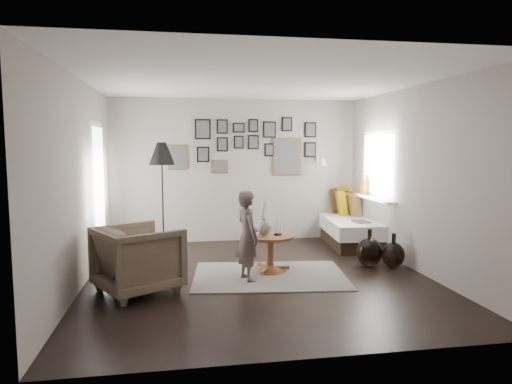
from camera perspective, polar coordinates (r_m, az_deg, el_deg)
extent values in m
plane|color=black|center=(6.26, 0.32, -10.56)|extent=(4.80, 4.80, 0.00)
plane|color=gray|center=(8.39, -2.51, 2.69)|extent=(4.50, 0.00, 4.50)
plane|color=gray|center=(3.69, 6.79, -1.55)|extent=(4.50, 0.00, 4.50)
plane|color=gray|center=(6.05, -21.17, 1.02)|extent=(0.00, 4.80, 4.80)
plane|color=gray|center=(6.78, 19.42, 1.57)|extent=(0.00, 4.80, 4.80)
plane|color=white|center=(6.05, 0.33, 13.76)|extent=(4.80, 4.80, 0.00)
plane|color=white|center=(7.24, -19.09, -0.14)|extent=(0.00, 2.14, 2.14)
plane|color=white|center=(7.24, -19.09, -0.14)|extent=(0.00, 1.88, 1.88)
plane|color=white|center=(7.24, -19.09, -0.14)|extent=(0.00, 1.93, 1.93)
plane|color=white|center=(7.83, 15.10, 3.35)|extent=(0.00, 1.30, 1.30)
plane|color=white|center=(7.83, 15.10, 3.35)|extent=(0.00, 1.14, 1.14)
cube|color=white|center=(7.85, 14.59, -0.80)|extent=(0.15, 1.32, 0.04)
cylinder|color=#8C4C14|center=(8.15, 13.62, 0.60)|extent=(0.10, 0.10, 0.28)
cylinder|color=#8C4C14|center=(8.31, 13.15, 0.50)|extent=(0.08, 0.08, 0.22)
cube|color=brown|center=(8.30, -9.74, 4.30)|extent=(0.35, 0.03, 0.45)
cube|color=black|center=(8.28, -9.74, 4.30)|extent=(0.30, 0.01, 0.40)
cube|color=black|center=(8.31, -6.67, 7.80)|extent=(0.28, 0.03, 0.36)
cube|color=black|center=(8.29, -6.66, 7.80)|extent=(0.23, 0.01, 0.31)
cube|color=black|center=(8.31, -6.63, 4.69)|extent=(0.22, 0.03, 0.28)
cube|color=black|center=(8.29, -6.63, 4.69)|extent=(0.17, 0.01, 0.23)
cube|color=black|center=(8.34, -4.25, 8.16)|extent=(0.20, 0.03, 0.26)
cube|color=black|center=(8.32, -4.23, 8.16)|extent=(0.15, 0.01, 0.21)
cube|color=black|center=(8.33, -4.23, 5.96)|extent=(0.20, 0.03, 0.26)
cube|color=black|center=(8.31, -4.22, 5.96)|extent=(0.15, 0.01, 0.21)
cube|color=black|center=(8.37, -2.18, 8.03)|extent=(0.22, 0.03, 0.18)
cube|color=black|center=(8.35, -2.16, 8.03)|extent=(0.17, 0.01, 0.13)
cube|color=black|center=(8.36, -2.17, 6.24)|extent=(0.18, 0.03, 0.24)
cube|color=black|center=(8.35, -2.16, 6.25)|extent=(0.13, 0.01, 0.19)
cube|color=black|center=(8.41, -0.34, 8.29)|extent=(0.18, 0.03, 0.24)
cube|color=black|center=(8.39, -0.32, 8.30)|extent=(0.13, 0.01, 0.19)
cube|color=black|center=(8.40, -0.34, 6.25)|extent=(0.20, 0.03, 0.26)
cube|color=black|center=(8.38, -0.32, 6.25)|extent=(0.15, 0.01, 0.21)
cube|color=black|center=(8.46, 1.69, 7.80)|extent=(0.24, 0.03, 0.30)
cube|color=black|center=(8.44, 1.71, 7.81)|extent=(0.19, 0.01, 0.25)
cube|color=black|center=(8.46, 1.68, 5.30)|extent=(0.18, 0.03, 0.24)
cube|color=black|center=(8.44, 1.70, 5.29)|extent=(0.13, 0.01, 0.19)
cube|color=brown|center=(8.53, 3.86, 4.42)|extent=(0.55, 0.03, 0.70)
cube|color=black|center=(8.51, 3.89, 4.41)|extent=(0.50, 0.01, 0.65)
cube|color=black|center=(8.53, 3.89, 8.45)|extent=(0.20, 0.03, 0.26)
cube|color=black|center=(8.52, 3.91, 8.45)|extent=(0.15, 0.01, 0.21)
cube|color=black|center=(8.65, 6.81, 7.72)|extent=(0.22, 0.03, 0.28)
cube|color=black|center=(8.63, 6.84, 7.73)|extent=(0.17, 0.01, 0.23)
cube|color=black|center=(8.64, 6.78, 5.27)|extent=(0.22, 0.03, 0.28)
cube|color=black|center=(8.63, 6.81, 5.27)|extent=(0.17, 0.01, 0.23)
cube|color=brown|center=(8.33, -4.55, 3.21)|extent=(0.30, 0.03, 0.24)
cube|color=black|center=(8.32, -4.54, 3.20)|extent=(0.25, 0.01, 0.19)
cube|color=white|center=(8.68, 7.74, 4.07)|extent=(0.06, 0.04, 0.10)
cylinder|color=white|center=(8.56, 7.99, 4.18)|extent=(0.02, 0.24, 0.02)
cone|color=white|center=(8.44, 8.25, 3.74)|extent=(0.18, 0.18, 0.14)
cube|color=#BEB5A6|center=(6.29, 1.73, -10.40)|extent=(2.19, 1.65, 0.01)
cone|color=brown|center=(6.48, 1.73, -9.54)|extent=(0.50, 0.50, 0.10)
cylinder|color=brown|center=(6.42, 1.74, -7.67)|extent=(0.10, 0.10, 0.38)
cylinder|color=brown|center=(6.37, 1.75, -5.58)|extent=(0.67, 0.67, 0.04)
ellipsoid|color=black|center=(6.35, 1.00, -4.47)|extent=(0.19, 0.19, 0.21)
cylinder|color=black|center=(6.33, 1.01, -3.37)|extent=(0.06, 0.06, 0.04)
cylinder|color=black|center=(6.39, 2.72, -5.29)|extent=(0.11, 0.11, 0.02)
cube|color=black|center=(8.50, 11.56, -5.45)|extent=(1.01, 2.05, 0.23)
cube|color=silver|center=(8.46, 11.59, -3.92)|extent=(1.08, 2.11, 0.25)
cube|color=#B38D0A|center=(9.17, 9.93, -0.70)|extent=(0.27, 0.59, 0.58)
cube|color=#3C2413|center=(9.02, 9.28, -0.99)|extent=(0.33, 0.56, 0.52)
cube|color=brown|center=(8.96, 11.26, -1.14)|extent=(0.33, 0.54, 0.50)
cube|color=#B38D0A|center=(8.75, 10.32, -1.36)|extent=(0.30, 0.51, 0.48)
cube|color=brown|center=(8.64, 11.78, -1.62)|extent=(0.26, 0.46, 0.44)
cube|color=black|center=(7.93, 13.02, -3.64)|extent=(0.25, 0.33, 0.02)
imported|color=brown|center=(5.72, -14.51, -8.11)|extent=(1.21, 1.20, 0.82)
cube|color=silver|center=(5.75, -14.18, -7.29)|extent=(0.50, 0.51, 0.17)
cylinder|color=black|center=(7.80, -11.45, -7.22)|extent=(0.28, 0.28, 0.03)
cylinder|color=black|center=(7.66, -11.57, -1.45)|extent=(0.02, 0.02, 1.61)
cone|color=black|center=(7.60, -11.70, 4.73)|extent=(0.42, 0.42, 0.36)
cube|color=black|center=(5.64, -15.66, -10.70)|extent=(0.24, 0.16, 0.31)
cube|color=silver|center=(5.62, -15.37, -10.76)|extent=(0.24, 0.12, 0.31)
ellipsoid|color=black|center=(6.91, 13.97, -7.32)|extent=(0.37, 0.37, 0.43)
cylinder|color=black|center=(6.85, 14.03, -5.05)|extent=(0.06, 0.06, 0.13)
ellipsoid|color=black|center=(6.94, 16.78, -7.55)|extent=(0.33, 0.33, 0.38)
cylinder|color=black|center=(6.88, 16.84, -5.50)|extent=(0.06, 0.06, 0.13)
imported|color=#554843|center=(5.96, -1.07, -5.50)|extent=(0.40, 0.50, 1.19)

